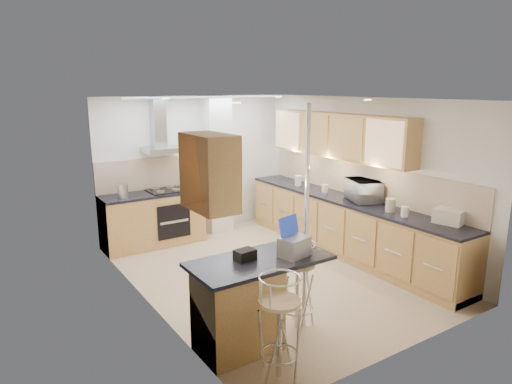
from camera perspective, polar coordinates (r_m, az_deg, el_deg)
ground at (r=6.77m, az=1.63°, el=-10.10°), size 4.80×4.80×0.00m
room_shell at (r=6.81m, az=2.16°, el=3.59°), size 3.64×4.84×2.51m
right_counter at (r=7.52m, az=11.12°, el=-4.20°), size 0.63×4.40×0.92m
back_counter at (r=7.97m, az=-12.74°, el=-3.28°), size 1.70×0.63×0.92m
peninsula at (r=4.90m, az=0.50°, el=-13.43°), size 1.47×0.72×0.94m
microwave at (r=7.26m, az=13.29°, el=0.20°), size 0.60×0.71×0.33m
laptop at (r=4.77m, az=4.81°, el=-6.82°), size 0.35×0.29×0.21m
bag at (r=4.67m, az=-1.39°, el=-7.87°), size 0.22×0.17×0.11m
bar_stool_near at (r=4.38m, az=2.93°, el=-16.48°), size 0.46×0.46×1.01m
bar_stool_end at (r=5.18m, az=5.16°, el=-11.56°), size 0.58×0.58×1.01m
jar_a at (r=8.20m, az=5.30°, el=1.41°), size 0.14×0.14×0.18m
jar_b at (r=7.74m, az=8.62°, el=0.43°), size 0.14×0.14×0.13m
jar_c at (r=6.76m, az=16.46°, el=-1.59°), size 0.18×0.18×0.19m
jar_d at (r=6.56m, az=18.10°, el=-2.36°), size 0.11×0.11×0.14m
bread_bin at (r=6.45m, az=22.99°, el=-2.80°), size 0.36×0.42×0.19m
kettle at (r=7.60m, az=-16.32°, el=0.16°), size 0.16×0.16×0.22m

